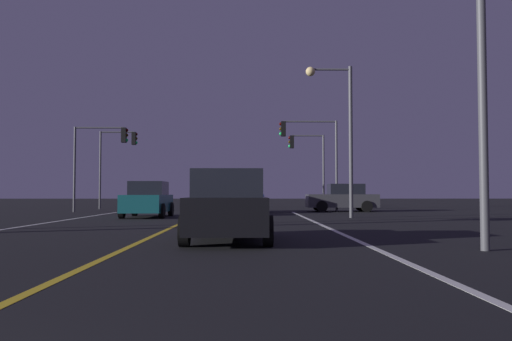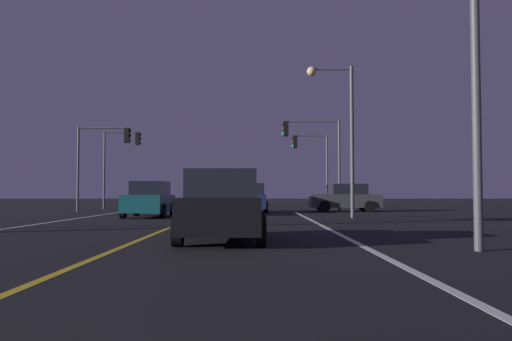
% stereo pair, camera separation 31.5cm
% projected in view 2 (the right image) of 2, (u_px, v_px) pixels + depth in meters
% --- Properties ---
extents(lane_edge_right, '(0.16, 36.15, 0.01)m').
position_uv_depth(lane_edge_right, '(348.00, 239.00, 13.26)').
color(lane_edge_right, silver).
rests_on(lane_edge_right, ground).
extents(lane_center_divider, '(0.16, 36.15, 0.01)m').
position_uv_depth(lane_center_divider, '(141.00, 239.00, 13.24)').
color(lane_center_divider, gold).
rests_on(lane_center_divider, ground).
extents(car_oncoming, '(2.02, 4.30, 1.70)m').
position_uv_depth(car_oncoming, '(148.00, 200.00, 25.14)').
color(car_oncoming, black).
rests_on(car_oncoming, ground).
extents(car_ahead_far, '(2.02, 4.30, 1.70)m').
position_uv_depth(car_ahead_far, '(249.00, 198.00, 30.87)').
color(car_ahead_far, black).
rests_on(car_ahead_far, ground).
extents(car_lead_same_lane, '(2.02, 4.30, 1.70)m').
position_uv_depth(car_lead_same_lane, '(222.00, 207.00, 12.68)').
color(car_lead_same_lane, black).
rests_on(car_lead_same_lane, ground).
extents(car_crossing_side, '(4.30, 2.02, 1.70)m').
position_uv_depth(car_crossing_side, '(345.00, 198.00, 32.40)').
color(car_crossing_side, black).
rests_on(car_crossing_side, ground).
extents(traffic_light_near_right, '(3.55, 0.36, 5.54)m').
position_uv_depth(traffic_light_near_right, '(311.00, 144.00, 31.99)').
color(traffic_light_near_right, '#4C4C51').
rests_on(traffic_light_near_right, ground).
extents(traffic_light_near_left, '(3.28, 0.36, 5.14)m').
position_uv_depth(traffic_light_near_left, '(103.00, 148.00, 31.95)').
color(traffic_light_near_left, '#4C4C51').
rests_on(traffic_light_near_left, ground).
extents(traffic_light_far_right, '(2.58, 0.36, 5.27)m').
position_uv_depth(traffic_light_far_right, '(309.00, 154.00, 37.47)').
color(traffic_light_far_right, '#4C4C51').
rests_on(traffic_light_far_right, ground).
extents(traffic_light_far_left, '(2.69, 0.36, 5.50)m').
position_uv_depth(traffic_light_far_left, '(121.00, 152.00, 37.45)').
color(traffic_light_far_left, '#4C4C51').
rests_on(traffic_light_far_left, ground).
extents(street_lamp_right_far, '(2.17, 0.44, 7.06)m').
position_uv_depth(street_lamp_right_far, '(339.00, 119.00, 24.45)').
color(street_lamp_right_far, '#4C4C51').
rests_on(street_lamp_right_far, ground).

